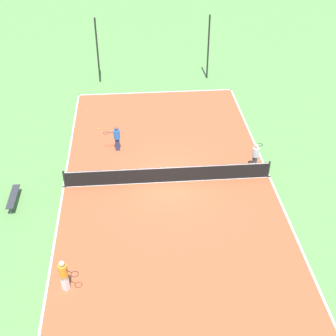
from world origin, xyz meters
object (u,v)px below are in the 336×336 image
(tennis_net, at_px, (168,174))
(bench, at_px, (13,197))
(player_near_white, at_px, (256,155))
(player_center_orange, at_px, (64,274))
(fence_post_back_left, at_px, (97,51))
(fence_post_back_right, at_px, (208,48))
(player_near_blue, at_px, (117,137))
(tennis_ball_near_net, at_px, (88,111))
(tennis_ball_left_sideline, at_px, (98,129))

(tennis_net, bearing_deg, bench, -171.72)
(player_near_white, bearing_deg, player_center_orange, 163.58)
(tennis_net, xyz_separation_m, fence_post_back_left, (-4.00, 12.88, 1.85))
(bench, relative_size, player_center_orange, 1.22)
(bench, distance_m, fence_post_back_right, 18.36)
(player_near_blue, distance_m, fence_post_back_left, 9.76)
(player_near_white, relative_size, tennis_ball_near_net, 22.44)
(player_near_white, distance_m, tennis_ball_left_sideline, 10.00)
(tennis_net, distance_m, player_near_white, 4.88)
(player_center_orange, xyz_separation_m, player_near_white, (9.42, 7.69, -0.02))
(tennis_net, height_order, fence_post_back_left, fence_post_back_left)
(tennis_net, height_order, player_center_orange, player_center_orange)
(tennis_net, relative_size, tennis_ball_near_net, 158.25)
(bench, bearing_deg, player_near_blue, -48.71)
(tennis_ball_left_sideline, relative_size, fence_post_back_left, 0.01)
(tennis_ball_near_net, bearing_deg, fence_post_back_left, 82.35)
(tennis_net, relative_size, fence_post_back_left, 2.27)
(tennis_net, height_order, tennis_ball_near_net, tennis_net)
(player_center_orange, relative_size, player_near_blue, 1.00)
(bench, relative_size, tennis_ball_near_net, 28.01)
(player_near_blue, height_order, fence_post_back_right, fence_post_back_right)
(player_center_orange, distance_m, tennis_ball_left_sideline, 12.67)
(player_center_orange, xyz_separation_m, fence_post_back_right, (8.64, 19.69, 1.47))
(fence_post_back_right, bearing_deg, bench, -129.93)
(tennis_ball_near_net, relative_size, tennis_ball_left_sideline, 1.00)
(player_center_orange, xyz_separation_m, player_near_blue, (1.98, 10.13, -0.00))
(player_center_orange, distance_m, fence_post_back_right, 21.55)
(player_center_orange, relative_size, fence_post_back_left, 0.33)
(fence_post_back_left, relative_size, fence_post_back_right, 1.00)
(player_near_blue, xyz_separation_m, tennis_ball_near_net, (-1.98, 4.83, -0.85))
(bench, xyz_separation_m, tennis_ball_near_net, (3.08, 9.28, -0.34))
(bench, distance_m, player_center_orange, 6.49)
(bench, bearing_deg, tennis_net, -81.72)
(player_center_orange, height_order, fence_post_back_right, fence_post_back_right)
(tennis_ball_left_sideline, height_order, fence_post_back_left, fence_post_back_left)
(tennis_net, distance_m, player_near_blue, 4.27)
(tennis_ball_left_sideline, height_order, fence_post_back_right, fence_post_back_right)
(tennis_ball_near_net, bearing_deg, fence_post_back_right, 28.66)
(player_center_orange, bearing_deg, tennis_net, 90.61)
(player_near_blue, relative_size, tennis_ball_left_sideline, 22.90)
(tennis_net, distance_m, tennis_ball_near_net, 9.39)
(player_center_orange, relative_size, tennis_ball_left_sideline, 22.91)
(bench, xyz_separation_m, player_center_orange, (3.08, -5.69, 0.52))
(bench, height_order, player_near_white, player_near_white)
(player_center_orange, xyz_separation_m, fence_post_back_left, (0.63, 19.69, 1.47))
(player_center_orange, height_order, player_near_blue, same)
(player_near_blue, relative_size, tennis_ball_near_net, 22.90)
(player_center_orange, relative_size, fence_post_back_right, 0.33)
(player_near_blue, height_order, player_near_white, player_near_blue)
(bench, xyz_separation_m, tennis_ball_left_sideline, (3.85, 6.93, -0.34))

